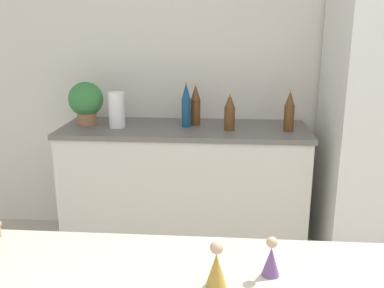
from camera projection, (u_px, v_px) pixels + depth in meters
The scene contains 10 objects.
wall_back at pixel (248, 74), 3.27m from camera, with size 8.00×0.06×2.55m.
back_counter at pixel (185, 187), 3.21m from camera, with size 1.77×0.63×0.92m.
potted_plant at pixel (86, 101), 3.10m from camera, with size 0.25×0.25×0.32m.
paper_towel_roll at pixel (117, 110), 3.04m from camera, with size 0.11×0.11×0.25m.
back_bottle_0 at pixel (196, 105), 3.11m from camera, with size 0.07×0.07×0.31m.
back_bottle_1 at pixel (186, 105), 3.05m from camera, with size 0.06×0.06×0.33m.
back_bottle_2 at pixel (289, 112), 2.93m from camera, with size 0.07×0.07×0.29m.
back_bottle_3 at pixel (230, 113), 2.95m from camera, with size 0.08×0.08×0.26m.
wise_man_figurine_blue at pixel (216, 267), 1.12m from camera, with size 0.06×0.06×0.13m.
wise_man_figurine_purple at pixel (271, 259), 1.17m from camera, with size 0.05×0.05×0.11m.
Camera 1 is at (-0.18, -0.59, 1.63)m, focal length 40.00 mm.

